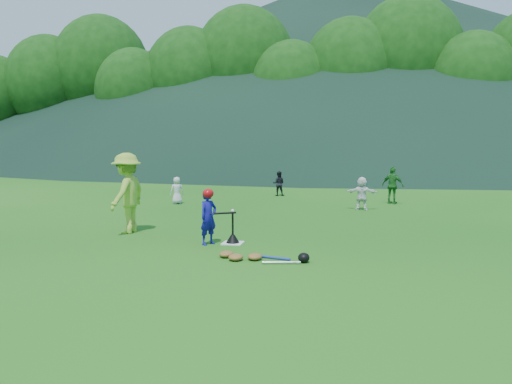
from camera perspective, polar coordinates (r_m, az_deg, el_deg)
ground at (r=11.22m, az=-2.67°, el=-5.89°), size 120.00×120.00×0.00m
home_plate at (r=11.22m, az=-2.67°, el=-5.84°), size 0.45×0.45×0.02m
baseball at (r=11.09m, az=-2.69°, el=-2.16°), size 0.08×0.08×0.08m
batter_child at (r=11.05m, az=-5.46°, el=-2.89°), size 0.48×0.53×1.21m
adult_coach at (r=12.73m, az=-14.52°, el=-0.12°), size 0.82×1.33×1.99m
fielder_a at (r=18.16m, az=-9.02°, el=0.18°), size 0.57×0.52×0.98m
fielder_b at (r=20.56m, az=2.61°, el=0.97°), size 0.51×0.41×1.01m
fielder_c at (r=18.57m, az=15.36°, el=0.73°), size 0.85×0.61×1.34m
fielder_d at (r=16.77m, az=12.00°, el=-0.15°), size 1.03×0.36×1.10m
batting_tee at (r=11.19m, az=-2.67°, el=-5.25°), size 0.30×0.30×0.68m
batter_gear at (r=10.98m, az=-5.36°, el=-0.36°), size 0.72×0.30×0.58m
equipment_pile at (r=9.70m, az=-0.14°, el=-7.39°), size 1.80×0.59×0.19m
outfield_fence at (r=38.75m, az=7.87°, el=3.58°), size 70.07×0.08×1.33m
tree_line at (r=44.91m, az=8.84°, el=13.50°), size 70.04×11.40×14.82m
distant_hills at (r=93.87m, az=5.68°, el=13.76°), size 155.00×140.00×32.00m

